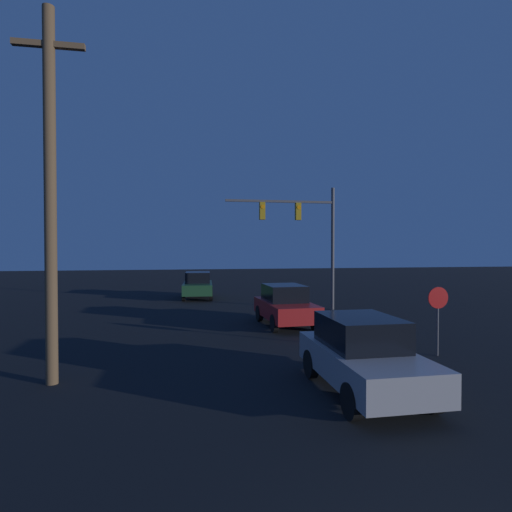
% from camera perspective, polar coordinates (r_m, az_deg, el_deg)
% --- Properties ---
extents(car_near, '(1.91, 4.03, 1.71)m').
position_cam_1_polar(car_near, '(9.63, 15.04, -13.46)').
color(car_near, '#99999E').
rests_on(car_near, ground_plane).
extents(car_mid, '(2.06, 4.12, 1.71)m').
position_cam_1_polar(car_mid, '(17.11, 4.19, -7.00)').
color(car_mid, '#B21E1E').
rests_on(car_mid, ground_plane).
extents(car_far, '(2.03, 4.10, 1.71)m').
position_cam_1_polar(car_far, '(26.43, -8.32, -4.13)').
color(car_far, '#1E4728').
rests_on(car_far, ground_plane).
extents(traffic_signal_mast, '(5.83, 0.30, 6.49)m').
position_cam_1_polar(traffic_signal_mast, '(21.20, 7.14, 4.03)').
color(traffic_signal_mast, '#4C4C51').
rests_on(traffic_signal_mast, ground_plane).
extents(stop_sign, '(0.66, 0.07, 2.10)m').
position_cam_1_polar(stop_sign, '(13.42, 24.54, -6.80)').
color(stop_sign, '#4C4C51').
rests_on(stop_sign, ground_plane).
extents(utility_pole, '(1.64, 0.28, 9.03)m').
position_cam_1_polar(utility_pole, '(10.86, -27.33, 8.35)').
color(utility_pole, brown).
rests_on(utility_pole, ground_plane).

